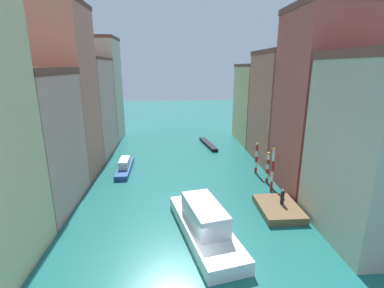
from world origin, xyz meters
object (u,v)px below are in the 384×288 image
at_px(waterfront_dock, 278,208).
at_px(mooring_pole_2, 256,158).
at_px(vaporetto_white, 204,223).
at_px(person_on_dock, 282,197).
at_px(gondola_black, 208,144).
at_px(mooring_pole_1, 268,167).
at_px(mooring_pole_0, 273,170).
at_px(motorboat_0, 125,166).

bearing_deg(waterfront_dock, mooring_pole_2, 85.70).
bearing_deg(vaporetto_white, person_on_dock, 24.07).
bearing_deg(gondola_black, mooring_pole_1, -73.30).
relative_size(mooring_pole_0, gondola_black, 0.62).
bearing_deg(person_on_dock, mooring_pole_2, 87.83).
bearing_deg(person_on_dock, vaporetto_white, -155.93).
bearing_deg(vaporetto_white, waterfront_dock, 23.63).
xyz_separation_m(mooring_pole_0, vaporetto_white, (-8.68, -8.06, -1.58)).
relative_size(mooring_pole_0, mooring_pole_1, 1.32).
distance_m(vaporetto_white, gondola_black, 28.10).
height_order(person_on_dock, mooring_pole_1, mooring_pole_1).
relative_size(mooring_pole_1, motorboat_0, 0.50).
relative_size(waterfront_dock, person_on_dock, 3.32).
height_order(vaporetto_white, gondola_black, vaporetto_white).
height_order(mooring_pole_1, motorboat_0, mooring_pole_1).
bearing_deg(mooring_pole_1, mooring_pole_2, 97.70).
height_order(person_on_dock, gondola_black, person_on_dock).
xyz_separation_m(person_on_dock, vaporetto_white, (-8.20, -3.66, -0.35)).
distance_m(person_on_dock, vaporetto_white, 8.99).
height_order(waterfront_dock, vaporetto_white, vaporetto_white).
bearing_deg(waterfront_dock, vaporetto_white, -156.37).
bearing_deg(mooring_pole_1, motorboat_0, 163.20).
distance_m(mooring_pole_0, vaporetto_white, 11.95).
height_order(mooring_pole_0, mooring_pole_1, mooring_pole_0).
bearing_deg(motorboat_0, person_on_dock, -35.53).
distance_m(waterfront_dock, mooring_pole_0, 5.27).
height_order(person_on_dock, mooring_pole_2, mooring_pole_2).
bearing_deg(mooring_pole_1, vaporetto_white, -130.36).
height_order(mooring_pole_2, gondola_black, mooring_pole_2).
distance_m(mooring_pole_2, gondola_black, 14.83).
bearing_deg(mooring_pole_0, gondola_black, 103.68).
bearing_deg(motorboat_0, mooring_pole_2, -7.21).
height_order(mooring_pole_1, mooring_pole_2, mooring_pole_2).
height_order(mooring_pole_0, vaporetto_white, mooring_pole_0).
height_order(mooring_pole_1, vaporetto_white, mooring_pole_1).
distance_m(waterfront_dock, person_on_dock, 1.19).
bearing_deg(person_on_dock, waterfront_dock, -148.05).
bearing_deg(gondola_black, vaporetto_white, -97.91).
distance_m(mooring_pole_1, mooring_pole_2, 3.30).
bearing_deg(mooring_pole_0, person_on_dock, -96.16).
relative_size(person_on_dock, motorboat_0, 0.20).
bearing_deg(gondola_black, person_on_dock, -79.83).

